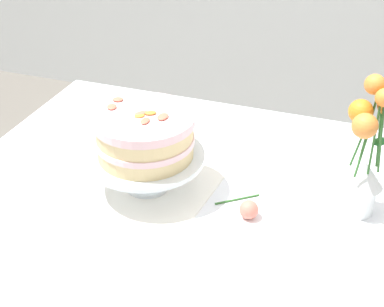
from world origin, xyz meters
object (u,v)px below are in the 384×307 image
Objects in this scene: dining_table at (218,235)px; flower_vase at (368,152)px; cake_stand at (146,160)px; layer_cake at (145,135)px; fallen_rose at (248,209)px.

flower_vase reaches higher than dining_table.
flower_vase reaches higher than cake_stand.
dining_table is at bearing -4.14° from cake_stand.
fallen_rose is at bearing -6.12° from layer_cake.
layer_cake is 2.13× the size of fallen_rose.
layer_cake is (-0.19, 0.01, 0.25)m from dining_table.
layer_cake is at bearing 173.88° from fallen_rose.
layer_cake is 0.30m from fallen_rose.
cake_stand is 1.19× the size of layer_cake.
flower_vase is (0.51, 0.08, 0.01)m from layer_cake.
layer_cake is (-0.00, 0.00, 0.07)m from cake_stand.
flower_vase is 0.30m from fallen_rose.
cake_stand is at bearing -19.31° from layer_cake.
layer_cake is at bearing 160.69° from cake_stand.
flower_vase is (0.32, 0.09, 0.26)m from dining_table.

